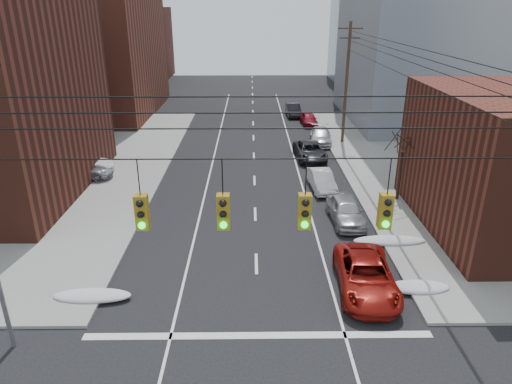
{
  "coord_description": "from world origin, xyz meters",
  "views": [
    {
      "loc": [
        -0.24,
        -8.22,
        12.28
      ],
      "look_at": [
        0.01,
        14.38,
        3.0
      ],
      "focal_mm": 32.0,
      "sensor_mm": 36.0,
      "label": 1
    }
  ],
  "objects_px": {
    "parked_car_c": "(310,151)",
    "parked_car_f": "(293,110)",
    "parked_car_a": "(346,210)",
    "parked_car_e": "(309,119)",
    "lot_car_d": "(30,166)",
    "parked_car_b": "(322,180)",
    "lot_car_a": "(81,165)",
    "red_pickup": "(366,276)",
    "lot_car_b": "(83,171)",
    "parked_car_d": "(321,136)"
  },
  "relations": [
    {
      "from": "parked_car_c",
      "to": "parked_car_f",
      "type": "bearing_deg",
      "value": 85.79
    },
    {
      "from": "parked_car_a",
      "to": "parked_car_e",
      "type": "distance_m",
      "value": 24.32
    },
    {
      "from": "parked_car_c",
      "to": "lot_car_d",
      "type": "xyz_separation_m",
      "value": [
        -22.14,
        -3.94,
        0.07
      ]
    },
    {
      "from": "parked_car_b",
      "to": "lot_car_a",
      "type": "bearing_deg",
      "value": 166.45
    },
    {
      "from": "parked_car_e",
      "to": "red_pickup",
      "type": "bearing_deg",
      "value": -95.12
    },
    {
      "from": "red_pickup",
      "to": "lot_car_b",
      "type": "bearing_deg",
      "value": 144.29
    },
    {
      "from": "parked_car_e",
      "to": "lot_car_d",
      "type": "bearing_deg",
      "value": -148.89
    },
    {
      "from": "parked_car_e",
      "to": "lot_car_a",
      "type": "xyz_separation_m",
      "value": [
        -19.51,
        -16.01,
        0.25
      ]
    },
    {
      "from": "parked_car_a",
      "to": "parked_car_d",
      "type": "relative_size",
      "value": 0.92
    },
    {
      "from": "red_pickup",
      "to": "parked_car_a",
      "type": "relative_size",
      "value": 1.22
    },
    {
      "from": "parked_car_c",
      "to": "parked_car_e",
      "type": "relative_size",
      "value": 1.28
    },
    {
      "from": "parked_car_c",
      "to": "lot_car_b",
      "type": "relative_size",
      "value": 1.14
    },
    {
      "from": "parked_car_d",
      "to": "parked_car_e",
      "type": "bearing_deg",
      "value": 98.02
    },
    {
      "from": "lot_car_a",
      "to": "parked_car_f",
      "type": "bearing_deg",
      "value": -41.2
    },
    {
      "from": "parked_car_d",
      "to": "lot_car_b",
      "type": "distance_m",
      "value": 21.65
    },
    {
      "from": "parked_car_c",
      "to": "parked_car_d",
      "type": "distance_m",
      "value": 5.07
    },
    {
      "from": "parked_car_c",
      "to": "parked_car_d",
      "type": "relative_size",
      "value": 1.05
    },
    {
      "from": "red_pickup",
      "to": "parked_car_c",
      "type": "xyz_separation_m",
      "value": [
        -0.22,
        19.51,
        -0.05
      ]
    },
    {
      "from": "parked_car_b",
      "to": "parked_car_e",
      "type": "relative_size",
      "value": 1.04
    },
    {
      "from": "lot_car_b",
      "to": "parked_car_d",
      "type": "bearing_deg",
      "value": -67.58
    },
    {
      "from": "red_pickup",
      "to": "parked_car_d",
      "type": "bearing_deg",
      "value": 90.11
    },
    {
      "from": "parked_car_c",
      "to": "lot_car_d",
      "type": "bearing_deg",
      "value": -174.12
    },
    {
      "from": "lot_car_b",
      "to": "lot_car_d",
      "type": "relative_size",
      "value": 1.21
    },
    {
      "from": "red_pickup",
      "to": "parked_car_e",
      "type": "xyz_separation_m",
      "value": [
        1.13,
        31.52,
        -0.08
      ]
    },
    {
      "from": "lot_car_a",
      "to": "lot_car_b",
      "type": "distance_m",
      "value": 1.05
    },
    {
      "from": "parked_car_c",
      "to": "parked_car_e",
      "type": "xyz_separation_m",
      "value": [
        1.34,
        12.01,
        -0.03
      ]
    },
    {
      "from": "parked_car_f",
      "to": "parked_car_d",
      "type": "bearing_deg",
      "value": -84.04
    },
    {
      "from": "red_pickup",
      "to": "parked_car_d",
      "type": "height_order",
      "value": "red_pickup"
    },
    {
      "from": "parked_car_e",
      "to": "lot_car_a",
      "type": "distance_m",
      "value": 25.24
    },
    {
      "from": "lot_car_a",
      "to": "parked_car_c",
      "type": "bearing_deg",
      "value": -77.09
    },
    {
      "from": "parked_car_b",
      "to": "lot_car_a",
      "type": "relative_size",
      "value": 0.87
    },
    {
      "from": "parked_car_a",
      "to": "parked_car_c",
      "type": "distance_m",
      "value": 12.32
    },
    {
      "from": "parked_car_f",
      "to": "lot_car_a",
      "type": "relative_size",
      "value": 0.93
    },
    {
      "from": "parked_car_d",
      "to": "parked_car_e",
      "type": "xyz_separation_m",
      "value": [
        -0.26,
        7.2,
        -0.03
      ]
    },
    {
      "from": "red_pickup",
      "to": "parked_car_b",
      "type": "height_order",
      "value": "red_pickup"
    },
    {
      "from": "red_pickup",
      "to": "lot_car_d",
      "type": "distance_m",
      "value": 27.25
    },
    {
      "from": "parked_car_e",
      "to": "parked_car_c",
      "type": "bearing_deg",
      "value": -99.46
    },
    {
      "from": "parked_car_a",
      "to": "parked_car_f",
      "type": "height_order",
      "value": "parked_car_a"
    },
    {
      "from": "parked_car_a",
      "to": "parked_car_d",
      "type": "height_order",
      "value": "parked_car_a"
    },
    {
      "from": "parked_car_d",
      "to": "lot_car_a",
      "type": "height_order",
      "value": "lot_car_a"
    },
    {
      "from": "parked_car_b",
      "to": "parked_car_e",
      "type": "distance_m",
      "value": 19.03
    },
    {
      "from": "parked_car_b",
      "to": "lot_car_d",
      "type": "relative_size",
      "value": 1.12
    },
    {
      "from": "parked_car_d",
      "to": "lot_car_b",
      "type": "bearing_deg",
      "value": -147.27
    },
    {
      "from": "red_pickup",
      "to": "parked_car_c",
      "type": "relative_size",
      "value": 1.08
    },
    {
      "from": "red_pickup",
      "to": "parked_car_d",
      "type": "xyz_separation_m",
      "value": [
        1.38,
        24.32,
        -0.06
      ]
    },
    {
      "from": "parked_car_a",
      "to": "lot_car_d",
      "type": "relative_size",
      "value": 1.21
    },
    {
      "from": "red_pickup",
      "to": "parked_car_b",
      "type": "bearing_deg",
      "value": 94.35
    },
    {
      "from": "parked_car_b",
      "to": "lot_car_b",
      "type": "distance_m",
      "value": 17.85
    },
    {
      "from": "parked_car_c",
      "to": "lot_car_b",
      "type": "bearing_deg",
      "value": -168.64
    },
    {
      "from": "parked_car_a",
      "to": "lot_car_d",
      "type": "bearing_deg",
      "value": 157.27
    }
  ]
}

